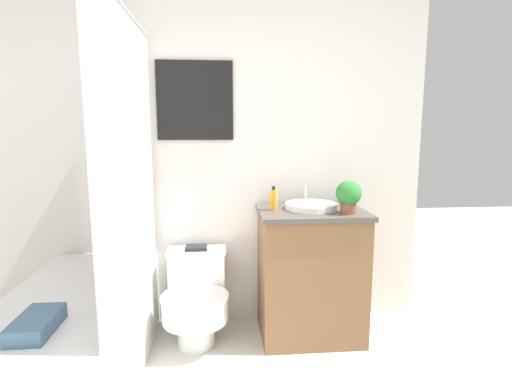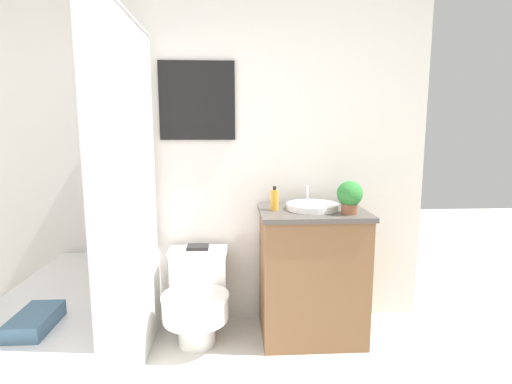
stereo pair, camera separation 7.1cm
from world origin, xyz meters
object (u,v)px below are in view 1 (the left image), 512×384
(toilet, at_px, (196,298))
(sink, at_px, (311,206))
(potted_plant, at_px, (349,195))
(book_on_tank, at_px, (196,248))
(soap_bottle, at_px, (273,200))

(toilet, xyz_separation_m, sink, (0.76, 0.04, 0.59))
(toilet, bearing_deg, potted_plant, -6.25)
(toilet, height_order, book_on_tank, book_on_tank)
(book_on_tank, bearing_deg, sink, -8.36)
(toilet, xyz_separation_m, book_on_tank, (0.00, 0.15, 0.29))
(toilet, distance_m, soap_bottle, 0.81)
(sink, relative_size, soap_bottle, 2.39)
(toilet, distance_m, book_on_tank, 0.33)
(soap_bottle, height_order, potted_plant, potted_plant)
(soap_bottle, distance_m, potted_plant, 0.47)
(book_on_tank, bearing_deg, soap_bottle, -12.96)
(sink, xyz_separation_m, book_on_tank, (-0.76, 0.11, -0.30))
(soap_bottle, bearing_deg, sink, 1.31)
(sink, height_order, book_on_tank, sink)
(potted_plant, bearing_deg, toilet, 173.75)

